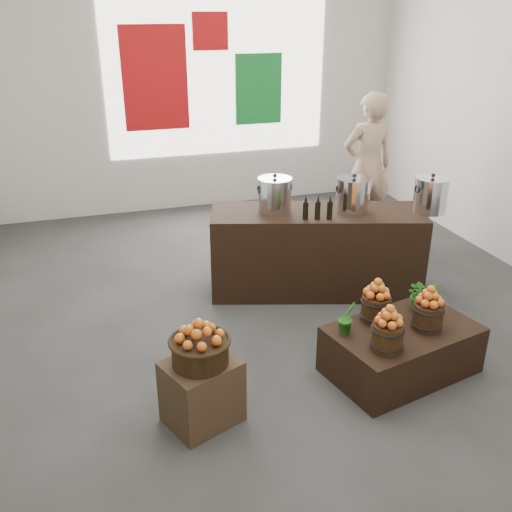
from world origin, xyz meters
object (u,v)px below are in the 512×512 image
object	(u,v)px
crate	(202,392)
counter	(316,252)
stock_pot_right	(431,196)
shopper	(367,167)
stock_pot_left	(275,196)
display_table	(401,349)
stock_pot_center	(353,196)
wicker_basket	(200,352)

from	to	relation	value
crate	counter	bearing A→B (deg)	46.78
stock_pot_right	shopper	size ratio (longest dim) A/B	0.18
counter	stock_pot_left	distance (m)	0.76
display_table	counter	xyz separation A→B (m)	(-0.10, 1.61, 0.24)
stock_pot_left	shopper	size ratio (longest dim) A/B	0.18
shopper	counter	bearing A→B (deg)	46.72
stock_pot_center	stock_pot_right	distance (m)	0.79
wicker_basket	stock_pot_center	size ratio (longest dim) A/B	1.20
display_table	wicker_basket	bearing A→B (deg)	171.29
counter	stock_pot_right	distance (m)	1.29
wicker_basket	counter	size ratio (longest dim) A/B	0.19
wicker_basket	display_table	bearing A→B (deg)	3.89
counter	display_table	bearing A→B (deg)	-69.57
crate	display_table	size ratio (longest dim) A/B	0.42
counter	stock_pot_right	size ratio (longest dim) A/B	6.47
stock_pot_center	stock_pot_right	size ratio (longest dim) A/B	1.00
shopper	display_table	bearing A→B (deg)	69.26
crate	wicker_basket	xyz separation A→B (m)	(0.00, 0.00, 0.34)
wicker_basket	shopper	distance (m)	4.14
display_table	shopper	distance (m)	3.17
stock_pot_left	stock_pot_right	size ratio (longest dim) A/B	1.00
counter	stock_pot_left	xyz separation A→B (m)	(-0.43, 0.13, 0.61)
display_table	stock_pot_center	distance (m)	1.74
stock_pot_center	stock_pot_right	xyz separation A→B (m)	(0.76, -0.23, 0.00)
display_table	stock_pot_center	xyz separation A→B (m)	(0.24, 1.50, 0.85)
crate	stock_pot_center	distance (m)	2.66
crate	shopper	world-z (taller)	shopper
crate	display_table	distance (m)	1.72
display_table	stock_pot_right	bearing A→B (deg)	39.48
display_table	stock_pot_right	size ratio (longest dim) A/B	3.56
stock_pot_center	stock_pot_right	bearing A→B (deg)	-17.02
counter	stock_pot_center	world-z (taller)	stock_pot_center
crate	stock_pot_center	size ratio (longest dim) A/B	1.50
wicker_basket	shopper	world-z (taller)	shopper
wicker_basket	display_table	xyz separation A→B (m)	(1.71, 0.12, -0.39)
crate	stock_pot_right	xyz separation A→B (m)	(2.71, 1.39, 0.81)
counter	wicker_basket	bearing A→B (deg)	-116.21
wicker_basket	stock_pot_center	world-z (taller)	stock_pot_center
counter	shopper	distance (m)	1.83
display_table	counter	size ratio (longest dim) A/B	0.55
crate	shopper	bearing A→B (deg)	46.45
shopper	wicker_basket	bearing A→B (deg)	47.15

